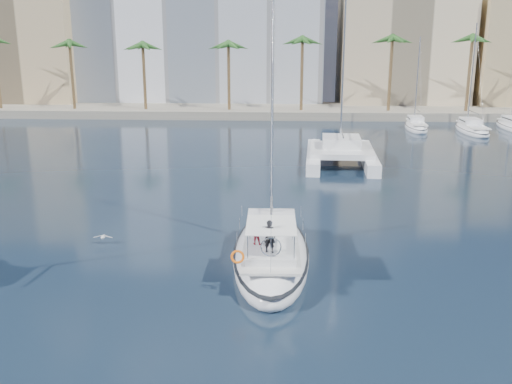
{
  "coord_description": "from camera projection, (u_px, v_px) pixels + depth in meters",
  "views": [
    {
      "loc": [
        2.93,
        -27.39,
        11.39
      ],
      "look_at": [
        1.49,
        1.5,
        3.59
      ],
      "focal_mm": 40.0,
      "sensor_mm": 36.0,
      "label": 1
    }
  ],
  "objects": [
    {
      "name": "ground",
      "position": [
        226.0,
        266.0,
        29.52
      ],
      "size": [
        160.0,
        160.0,
        0.0
      ],
      "primitive_type": "plane",
      "color": "black",
      "rests_on": "ground"
    },
    {
      "name": "quay",
      "position": [
        266.0,
        111.0,
        88.18
      ],
      "size": [
        120.0,
        14.0,
        1.2
      ],
      "primitive_type": "cube",
      "color": "gray",
      "rests_on": "ground"
    },
    {
      "name": "building_modern",
      "position": [
        198.0,
        23.0,
        96.84
      ],
      "size": [
        42.0,
        16.0,
        28.0
      ],
      "primitive_type": "cube",
      "color": "white",
      "rests_on": "ground"
    },
    {
      "name": "building_tan_left",
      "position": [
        17.0,
        41.0,
        95.21
      ],
      "size": [
        22.0,
        14.0,
        22.0
      ],
      "primitive_type": "cube",
      "color": "tan",
      "rests_on": "ground"
    },
    {
      "name": "building_beige",
      "position": [
        402.0,
        47.0,
        93.35
      ],
      "size": [
        20.0,
        14.0,
        20.0
      ],
      "primitive_type": "cube",
      "color": "beige",
      "rests_on": "ground"
    },
    {
      "name": "palm_left",
      "position": [
        33.0,
        46.0,
        83.44
      ],
      "size": [
        3.6,
        3.6,
        12.3
      ],
      "color": "brown",
      "rests_on": "ground"
    },
    {
      "name": "palm_centre",
      "position": [
        265.0,
        46.0,
        81.8
      ],
      "size": [
        3.6,
        3.6,
        12.3
      ],
      "color": "brown",
      "rests_on": "ground"
    },
    {
      "name": "palm_right",
      "position": [
        506.0,
        47.0,
        80.16
      ],
      "size": [
        3.6,
        3.6,
        12.3
      ],
      "color": "brown",
      "rests_on": "ground"
    },
    {
      "name": "main_sloop",
      "position": [
        271.0,
        252.0,
        29.9
      ],
      "size": [
        4.17,
        12.4,
        18.28
      ],
      "rotation": [
        0.0,
        0.0,
        0.02
      ],
      "color": "white",
      "rests_on": "ground"
    },
    {
      "name": "catamaran",
      "position": [
        341.0,
        151.0,
        53.67
      ],
      "size": [
        7.0,
        12.98,
        18.38
      ],
      "rotation": [
        0.0,
        0.0,
        -0.05
      ],
      "color": "white",
      "rests_on": "ground"
    },
    {
      "name": "seagull",
      "position": [
        103.0,
        237.0,
        32.52
      ],
      "size": [
        1.09,
        0.47,
        0.2
      ],
      "color": "silver",
      "rests_on": "ground"
    },
    {
      "name": "moored_yacht_a",
      "position": [
        416.0,
        129.0,
        73.88
      ],
      "size": [
        3.37,
        9.52,
        11.9
      ],
      "primitive_type": null,
      "rotation": [
        0.0,
        0.0,
        -0.07
      ],
      "color": "white",
      "rests_on": "ground"
    },
    {
      "name": "moored_yacht_b",
      "position": [
        472.0,
        132.0,
        71.63
      ],
      "size": [
        3.32,
        10.83,
        13.72
      ],
      "primitive_type": null,
      "rotation": [
        0.0,
        0.0,
        -0.02
      ],
      "color": "white",
      "rests_on": "ground"
    }
  ]
}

